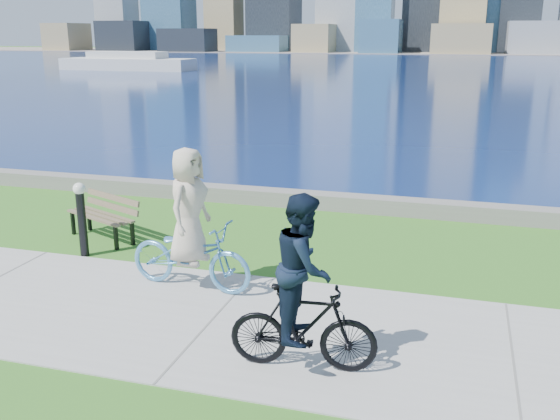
# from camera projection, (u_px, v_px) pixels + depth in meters

# --- Properties ---
(ground) EXTENTS (320.00, 320.00, 0.00)m
(ground) POSITION_uv_depth(u_px,v_px,m) (212.00, 321.00, 8.77)
(ground) COLOR #2B641A
(ground) RESTS_ON ground
(concrete_path) EXTENTS (80.00, 3.50, 0.02)m
(concrete_path) POSITION_uv_depth(u_px,v_px,m) (212.00, 320.00, 8.77)
(concrete_path) COLOR #9A9A95
(concrete_path) RESTS_ON ground
(seawall) EXTENTS (90.00, 0.50, 0.35)m
(seawall) POSITION_uv_depth(u_px,v_px,m) (314.00, 200.00, 14.44)
(seawall) COLOR slate
(seawall) RESTS_ON ground
(bay_water) EXTENTS (320.00, 131.00, 0.01)m
(bay_water) POSITION_uv_depth(u_px,v_px,m) (440.00, 67.00, 75.21)
(bay_water) COLOR #0C1E50
(bay_water) RESTS_ON ground
(far_shore) EXTENTS (320.00, 30.00, 0.12)m
(far_shore) POSITION_uv_depth(u_px,v_px,m) (453.00, 52.00, 128.72)
(far_shore) COLOR slate
(far_shore) RESTS_ON ground
(ferry_near) EXTENTS (14.55, 4.16, 1.98)m
(ferry_near) POSITION_uv_depth(u_px,v_px,m) (128.00, 62.00, 67.83)
(ferry_near) COLOR silver
(ferry_near) RESTS_ON ground
(park_bench) EXTENTS (1.74, 1.19, 0.85)m
(park_bench) POSITION_uv_depth(u_px,v_px,m) (105.00, 213.00, 12.16)
(park_bench) COLOR black
(park_bench) RESTS_ON ground
(bollard_lamp) EXTENTS (0.22, 0.22, 1.37)m
(bollard_lamp) POSITION_uv_depth(u_px,v_px,m) (81.00, 215.00, 11.13)
(bollard_lamp) COLOR black
(bollard_lamp) RESTS_ON ground
(cyclist_woman) EXTENTS (0.92, 2.14, 2.24)m
(cyclist_woman) POSITION_uv_depth(u_px,v_px,m) (190.00, 237.00, 9.67)
(cyclist_woman) COLOR #569BD1
(cyclist_woman) RESTS_ON ground
(cyclist_man) EXTENTS (0.73, 1.81, 2.17)m
(cyclist_man) POSITION_uv_depth(u_px,v_px,m) (303.00, 298.00, 7.27)
(cyclist_man) COLOR black
(cyclist_man) RESTS_ON ground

